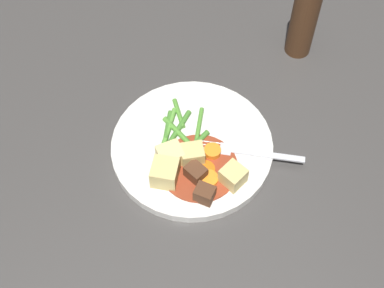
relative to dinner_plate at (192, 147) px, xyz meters
name	(u,v)px	position (x,y,z in m)	size (l,w,h in m)	color
ground_plane	(192,150)	(0.00, 0.00, -0.01)	(3.00, 3.00, 0.00)	#423F3D
dinner_plate	(192,147)	(0.00, 0.00, 0.00)	(0.26, 0.26, 0.02)	white
stew_sauce	(199,168)	(0.05, -0.01, 0.01)	(0.12, 0.12, 0.00)	#93381E
carrot_slice_0	(211,178)	(0.07, 0.00, 0.01)	(0.03, 0.03, 0.01)	orange
carrot_slice_1	(163,168)	(0.03, -0.06, 0.01)	(0.03, 0.03, 0.01)	orange
carrot_slice_2	(212,152)	(0.03, 0.02, 0.01)	(0.03, 0.03, 0.01)	orange
carrot_slice_3	(207,169)	(0.05, 0.00, 0.01)	(0.03, 0.03, 0.01)	orange
potato_chunk_0	(165,173)	(0.04, -0.06, 0.03)	(0.04, 0.04, 0.04)	#E5CC7A
potato_chunk_1	(233,176)	(0.08, 0.03, 0.02)	(0.03, 0.03, 0.03)	#E5CC7A
potato_chunk_2	(192,155)	(0.03, -0.01, 0.02)	(0.03, 0.03, 0.03)	#E5CC7A
potato_chunk_3	(170,156)	(0.02, -0.04, 0.02)	(0.04, 0.03, 0.03)	#EAD68C
meat_chunk_0	(205,194)	(0.10, -0.02, 0.02)	(0.02, 0.03, 0.03)	#56331E
meat_chunk_1	(196,173)	(0.06, -0.02, 0.02)	(0.02, 0.03, 0.03)	#56331E
green_bean_0	(180,126)	(-0.04, -0.01, 0.01)	(0.01, 0.01, 0.07)	#4C8E33
green_bean_1	(199,125)	(-0.03, 0.02, 0.01)	(0.01, 0.01, 0.07)	#599E38
green_bean_2	(169,127)	(-0.04, -0.02, 0.01)	(0.01, 0.01, 0.07)	#66AD42
green_bean_3	(168,125)	(-0.05, -0.02, 0.01)	(0.01, 0.01, 0.05)	#4C8E33
green_bean_4	(195,146)	(0.01, 0.00, 0.01)	(0.01, 0.01, 0.07)	#4C8E33
green_bean_5	(180,134)	(-0.02, -0.01, 0.01)	(0.01, 0.01, 0.08)	#599E38
green_bean_6	(176,114)	(-0.06, 0.00, 0.01)	(0.01, 0.01, 0.06)	#599E38
fork	(245,152)	(0.04, 0.07, 0.01)	(0.10, 0.16, 0.00)	silver
pepper_mill	(304,21)	(-0.14, 0.26, 0.06)	(0.05, 0.05, 0.14)	#4C2D19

